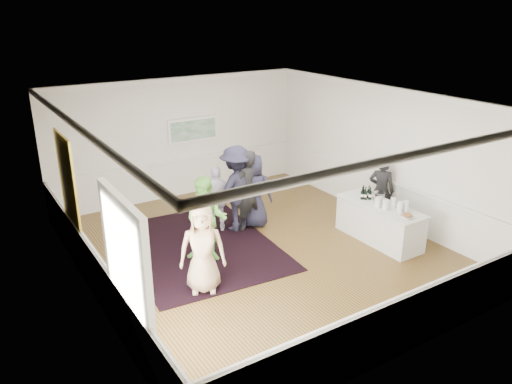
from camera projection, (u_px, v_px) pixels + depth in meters
floor at (260, 250)px, 10.66m from camera, size 8.00×8.00×0.00m
ceiling at (260, 100)px, 9.53m from camera, size 7.00×8.00×0.02m
wall_left at (85, 216)px, 8.34m from camera, size 0.02×8.00×3.20m
wall_right at (384, 154)px, 11.85m from camera, size 0.02×8.00×3.20m
wall_back at (179, 138)px, 13.26m from camera, size 7.00×0.02×3.20m
wall_front at (416, 259)px, 6.93m from camera, size 7.00×0.02×3.20m
wainscoting at (260, 229)px, 10.48m from camera, size 7.00×8.00×1.00m
mirror at (68, 182)px, 9.33m from camera, size 0.05×1.25×1.85m
doorway at (126, 273)px, 6.93m from camera, size 0.10×1.78×2.56m
landscape_painting at (193, 130)px, 13.35m from camera, size 1.44×0.06×0.66m
area_rug at (199, 246)px, 10.80m from camera, size 3.32×4.19×0.02m
serving_table at (379, 223)px, 10.97m from camera, size 0.79×2.07×0.84m
bartender at (381, 191)px, 11.74m from camera, size 0.66×0.71×1.63m
guest_tan at (202, 248)px, 8.88m from camera, size 0.98×0.84×1.69m
guest_green at (206, 220)px, 9.98m from camera, size 1.09×1.06×1.77m
guest_lilac at (217, 199)px, 11.35m from camera, size 0.97×0.78×1.55m
guest_dark_a at (236, 189)px, 11.33m from camera, size 1.41×0.98×2.00m
guest_dark_b at (247, 191)px, 11.35m from camera, size 0.78×0.60×1.90m
guest_navy at (254, 191)px, 11.56m from camera, size 1.01×0.96×1.74m
wine_bottles at (366, 192)px, 11.13m from camera, size 0.26×0.24×0.31m
juice_pitchers at (392, 204)px, 10.55m from camera, size 0.46×0.58×0.24m
ice_bucket at (379, 198)px, 10.90m from camera, size 0.26×0.26×0.24m
nut_bowl at (407, 216)px, 10.18m from camera, size 0.27×0.27×0.08m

